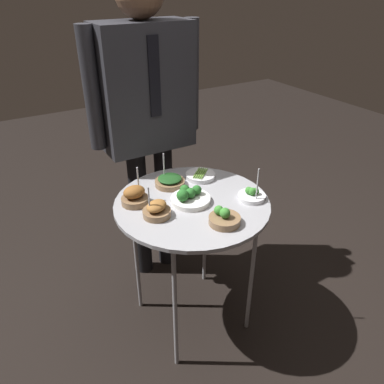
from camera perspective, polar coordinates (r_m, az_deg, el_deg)
name	(u,v)px	position (r m, az deg, el deg)	size (l,w,h in m)	color
ground_plane	(192,315)	(2.18, 0.00, -18.27)	(8.00, 8.00, 0.00)	black
serving_cart	(192,211)	(1.73, 0.00, -2.90)	(0.71, 0.71, 0.74)	#939399
bowl_broccoli_far_rim	(189,197)	(1.69, -0.43, -0.74)	(0.18, 0.18, 0.08)	white
bowl_asparagus_center	(200,175)	(1.90, 1.29, 2.54)	(0.15, 0.15, 0.03)	silver
bowl_broccoli_mid_left	(224,218)	(1.55, 4.92, -3.96)	(0.13, 0.13, 0.08)	brown
bowl_roast_front_right	(135,196)	(1.69, -8.74, -0.64)	(0.12, 0.12, 0.17)	brown
bowl_broccoli_back_left	(252,195)	(1.74, 9.10, -0.45)	(0.13, 0.13, 0.17)	silver
bowl_spinach_near_rim	(170,181)	(1.83, -3.40, 1.66)	(0.15, 0.15, 0.16)	brown
bowl_roast_front_center	(157,210)	(1.59, -5.41, -2.74)	(0.12, 0.12, 0.15)	brown
waiter_figure	(146,104)	(1.98, -7.01, 13.23)	(0.62, 0.23, 1.68)	black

